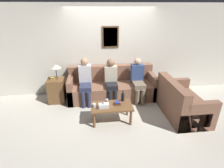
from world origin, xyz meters
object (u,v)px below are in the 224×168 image
at_px(person_right, 138,79).
at_px(person_middle, 111,79).
at_px(couch_main, 112,87).
at_px(person_left, 85,80).
at_px(couch_side, 181,103).
at_px(drinking_glass, 94,105).
at_px(wine_bottle, 123,97).
at_px(coffee_table, 112,108).

bearing_deg(person_right, person_middle, 178.20).
bearing_deg(person_middle, couch_main, 75.79).
relative_size(person_left, person_right, 1.04).
relative_size(couch_side, drinking_glass, 15.92).
height_order(person_left, person_middle, person_left).
distance_m(wine_bottle, person_right, 0.99).
xyz_separation_m(drinking_glass, person_middle, (0.50, 1.03, 0.20)).
distance_m(couch_main, person_middle, 0.40).
relative_size(coffee_table, wine_bottle, 3.59).
xyz_separation_m(coffee_table, drinking_glass, (-0.40, -0.02, 0.11)).
xyz_separation_m(couch_side, person_left, (-2.33, 0.97, 0.35)).
xyz_separation_m(couch_main, person_right, (0.70, -0.21, 0.33)).
relative_size(couch_main, coffee_table, 2.62).
xyz_separation_m(couch_side, wine_bottle, (-1.44, 0.13, 0.20)).
bearing_deg(drinking_glass, wine_bottle, 17.10).
bearing_deg(wine_bottle, drinking_glass, -162.90).
bearing_deg(person_left, coffee_table, -59.66).
distance_m(couch_side, wine_bottle, 1.46).
bearing_deg(couch_main, coffee_table, -97.23).
height_order(wine_bottle, person_right, person_right).
height_order(drinking_glass, person_left, person_left).
bearing_deg(coffee_table, wine_bottle, 33.38).
bearing_deg(couch_main, couch_side, -35.74).
height_order(couch_side, coffee_table, couch_side).
bearing_deg(person_middle, person_left, 178.39).
relative_size(couch_side, person_middle, 1.16).
bearing_deg(couch_side, drinking_glass, 92.28).
relative_size(couch_main, wine_bottle, 9.39).
height_order(couch_side, person_middle, person_middle).
bearing_deg(coffee_table, couch_main, 82.77).
bearing_deg(person_right, couch_side, -46.69).
distance_m(couch_main, wine_bottle, 1.04).
bearing_deg(drinking_glass, person_middle, 64.07).
distance_m(drinking_glass, person_right, 1.62).
relative_size(couch_side, wine_bottle, 5.26).
bearing_deg(drinking_glass, person_left, 101.17).
bearing_deg(couch_main, person_right, -16.50).
relative_size(couch_side, person_right, 1.17).
height_order(couch_main, person_left, person_left).
xyz_separation_m(drinking_glass, person_right, (1.25, 1.01, 0.18)).
bearing_deg(coffee_table, person_right, 49.18).
distance_m(wine_bottle, person_middle, 0.85).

